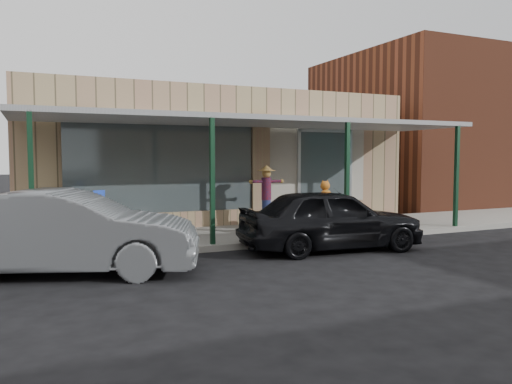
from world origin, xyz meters
name	(u,v)px	position (x,y,z in m)	size (l,w,h in m)	color
ground	(332,262)	(0.00, 0.00, 0.00)	(120.00, 120.00, 0.00)	black
sidewalk	(259,234)	(0.00, 3.60, 0.07)	(40.00, 3.20, 0.15)	gray
storefront	(205,158)	(0.00, 8.16, 2.09)	(12.00, 6.25, 4.20)	#9B865F
awning	(259,123)	(0.00, 3.56, 3.01)	(12.00, 3.00, 3.04)	slate
block_buildings_near	(246,114)	(2.01, 9.20, 3.77)	(61.00, 8.00, 8.00)	brown
barrel_scarecrow	(266,207)	(0.42, 4.01, 0.74)	(1.05, 0.80, 1.74)	#48331D
barrel_pumpkin	(268,225)	(0.04, 3.12, 0.37)	(0.56, 0.56, 0.63)	#48331D
handicap_sign	(99,211)	(-4.20, 2.56, 0.96)	(0.25, 0.10, 1.26)	gray
parked_sedan	(331,219)	(0.68, 1.13, 0.71)	(4.32, 2.09, 1.56)	black
car_grey	(68,232)	(-4.93, 1.06, 0.77)	(1.62, 4.65, 1.53)	slate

